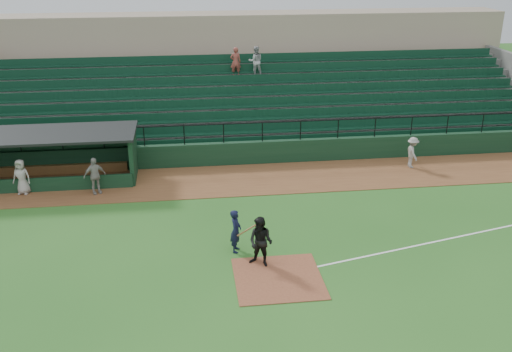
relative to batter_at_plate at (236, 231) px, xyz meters
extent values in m
plane|color=#275E1E|center=(1.26, -1.10, -0.84)|extent=(90.00, 90.00, 0.00)
cube|color=brown|center=(1.26, 6.90, -0.82)|extent=(40.00, 4.00, 0.03)
cube|color=brown|center=(1.26, -2.10, -0.82)|extent=(3.00, 3.00, 0.03)
cube|color=white|center=(9.26, 0.10, -0.83)|extent=(17.49, 4.44, 0.01)
cube|color=black|center=(1.26, 9.10, -0.24)|extent=(36.00, 0.35, 1.20)
cylinder|color=black|center=(1.26, 9.10, 1.36)|extent=(36.00, 0.06, 0.06)
cube|color=#62625D|center=(1.26, 14.00, 0.96)|extent=(36.00, 9.00, 3.60)
cube|color=#0E3321|center=(1.26, 13.50, 1.41)|extent=(34.56, 8.00, 4.05)
cube|color=tan|center=(1.26, 20.50, 2.36)|extent=(38.00, 3.00, 6.40)
cube|color=#62625D|center=(1.26, 18.50, 2.86)|extent=(36.00, 2.00, 0.20)
imported|color=#ACACAC|center=(2.77, 15.80, 3.21)|extent=(0.88, 0.68, 1.81)
imported|color=brown|center=(1.54, 15.80, 3.20)|extent=(0.65, 0.43, 1.78)
cube|color=black|center=(-8.49, 9.30, 0.31)|extent=(8.50, 0.20, 2.30)
cube|color=black|center=(-4.24, 8.00, 0.31)|extent=(0.20, 2.60, 2.30)
cube|color=black|center=(-8.49, 8.00, 1.52)|extent=(8.90, 3.20, 0.12)
cube|color=olive|center=(-8.49, 8.90, -0.59)|extent=(7.65, 0.40, 0.50)
cube|color=black|center=(-8.49, 6.65, -0.49)|extent=(8.50, 0.12, 0.70)
imported|color=black|center=(0.00, 0.00, 0.00)|extent=(0.54, 0.69, 1.68)
cylinder|color=olive|center=(0.40, -0.20, 0.11)|extent=(0.79, 0.34, 0.35)
imported|color=black|center=(0.78, -1.15, 0.10)|extent=(1.15, 1.09, 1.88)
imported|color=#98948F|center=(9.75, 7.45, -0.01)|extent=(0.60, 1.04, 1.59)
imported|color=#9E9893|center=(-5.87, 6.11, 0.06)|extent=(1.10, 0.82, 1.73)
imported|color=#A9A49F|center=(-9.18, 6.52, 0.01)|extent=(0.89, 0.67, 1.65)
camera|label=1|loc=(-1.69, -18.93, 9.91)|focal=40.47mm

